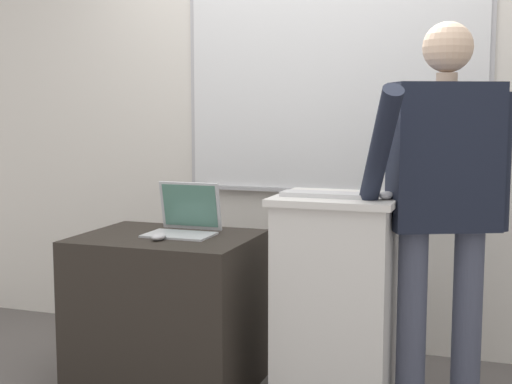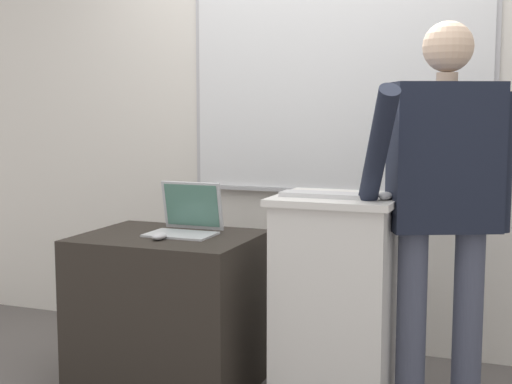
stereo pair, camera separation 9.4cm
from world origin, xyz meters
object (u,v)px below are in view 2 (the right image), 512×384
object	(u,v)px
wireless_keyboard	(328,195)
computer_mouse_by_keyboard	(385,196)
computer_mouse_by_laptop	(159,236)
laptop	(188,217)
person_presenter	(443,191)
side_desk	(169,311)
lectern_podium	(336,302)

from	to	relation	value
wireless_keyboard	computer_mouse_by_keyboard	distance (m)	0.25
computer_mouse_by_laptop	laptop	bearing A→B (deg)	79.23
person_presenter	computer_mouse_by_keyboard	bearing A→B (deg)	179.56
side_desk	computer_mouse_by_keyboard	distance (m)	1.23
computer_mouse_by_laptop	person_presenter	bearing A→B (deg)	8.97
lectern_podium	wireless_keyboard	xyz separation A→B (m)	(-0.03, -0.06, 0.50)
computer_mouse_by_keyboard	laptop	bearing A→B (deg)	173.31
lectern_podium	laptop	size ratio (longest dim) A/B	3.03
wireless_keyboard	laptop	bearing A→B (deg)	170.78
person_presenter	wireless_keyboard	xyz separation A→B (m)	(-0.48, -0.10, -0.02)
computer_mouse_by_keyboard	side_desk	bearing A→B (deg)	178.72
person_presenter	computer_mouse_by_laptop	bearing A→B (deg)	164.99
person_presenter	wireless_keyboard	world-z (taller)	person_presenter
person_presenter	laptop	distance (m)	1.25
side_desk	laptop	xyz separation A→B (m)	(0.06, 0.09, 0.46)
wireless_keyboard	computer_mouse_by_keyboard	xyz separation A→B (m)	(0.25, 0.00, 0.01)
laptop	computer_mouse_by_laptop	world-z (taller)	laptop
laptop	lectern_podium	bearing A→B (deg)	-4.24
wireless_keyboard	lectern_podium	bearing A→B (deg)	66.52
laptop	computer_mouse_by_laptop	xyz separation A→B (m)	(-0.04, -0.22, -0.06)
side_desk	computer_mouse_by_laptop	bearing A→B (deg)	-81.55
side_desk	wireless_keyboard	bearing A→B (deg)	-1.97
laptop	computer_mouse_by_laptop	distance (m)	0.23
side_desk	person_presenter	world-z (taller)	person_presenter
side_desk	computer_mouse_by_laptop	distance (m)	0.42
lectern_podium	computer_mouse_by_keyboard	bearing A→B (deg)	-14.95
lectern_podium	computer_mouse_by_laptop	xyz separation A→B (m)	(-0.82, -0.16, 0.28)
side_desk	wireless_keyboard	xyz separation A→B (m)	(0.81, -0.03, 0.62)
wireless_keyboard	computer_mouse_by_laptop	bearing A→B (deg)	-173.06
computer_mouse_by_laptop	computer_mouse_by_keyboard	world-z (taller)	computer_mouse_by_keyboard
wireless_keyboard	computer_mouse_by_laptop	xyz separation A→B (m)	(-0.79, -0.10, -0.22)
wireless_keyboard	person_presenter	bearing A→B (deg)	12.23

